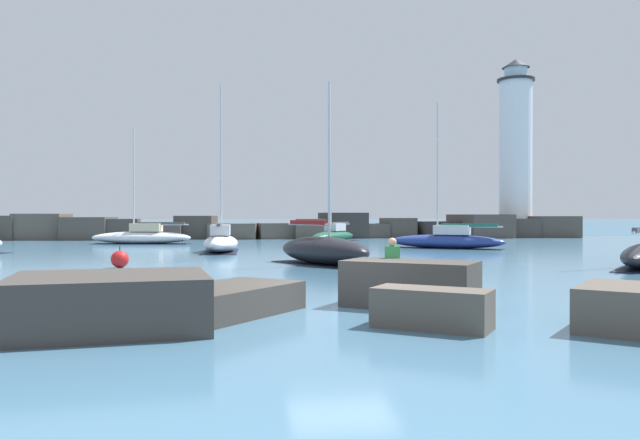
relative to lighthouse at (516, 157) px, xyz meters
The scene contains 12 objects.
ground_plane 54.41m from the lighthouse, 119.85° to the right, with size 600.00×600.00×0.00m, color teal.
open_sea_beyond 65.40m from the lighthouse, 114.36° to the left, with size 400.00×116.00×0.01m.
breakwater_jetty 26.25m from the lighthouse, behind, with size 63.34×7.63×2.49m.
lighthouse is the anchor object (origin of this frame).
foreground_rocks 56.00m from the lighthouse, 120.14° to the right, with size 14.54×7.29×1.16m.
sailboat_moored_0 26.43m from the lighthouse, 125.79° to the right, with size 7.56×5.84×9.96m.
sailboat_moored_1 41.87m from the lighthouse, 127.59° to the right, with size 4.72×6.51×8.39m.
sailboat_moored_3 38.58m from the lighthouse, 163.64° to the right, with size 8.13×3.39×9.10m.
sailboat_moored_5 37.99m from the lighthouse, 143.64° to the right, with size 2.32×6.72×10.52m.
sailboat_moored_6 23.68m from the lighthouse, 157.13° to the right, with size 5.53×6.60×7.40m.
mooring_buoy_orange_near 48.27m from the lighthouse, 135.79° to the right, with size 0.76×0.76×0.96m.
person_on_rocks 52.19m from the lighthouse, 119.11° to the right, with size 0.36×0.22×1.71m.
Camera 1 is at (-2.63, -14.55, 2.33)m, focal length 35.00 mm.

